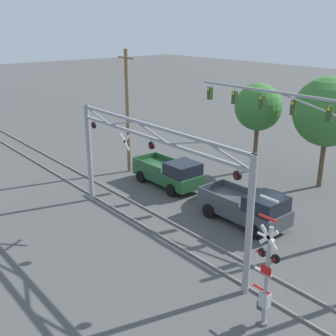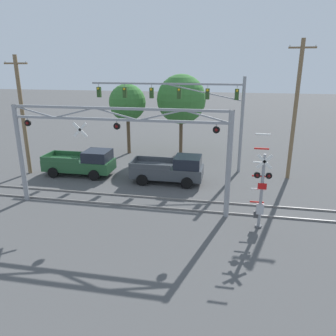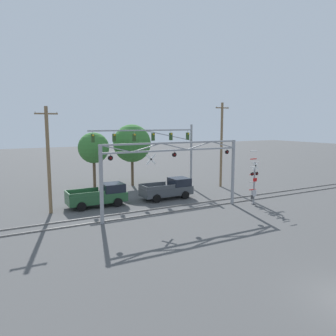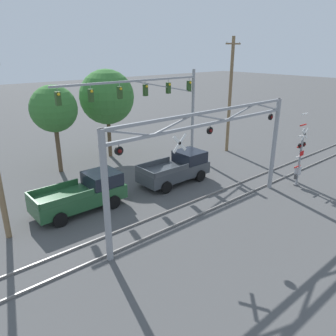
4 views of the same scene
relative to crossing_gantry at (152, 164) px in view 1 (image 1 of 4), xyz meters
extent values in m
cube|color=gray|center=(0.01, 0.28, -3.91)|extent=(80.00, 0.08, 0.10)
cube|color=gray|center=(0.01, 1.72, -3.91)|extent=(80.00, 0.08, 0.10)
cylinder|color=gray|center=(-6.19, 0.00, -0.99)|extent=(0.29, 0.29, 5.94)
cylinder|color=gray|center=(6.21, 0.00, -0.99)|extent=(0.29, 0.29, 5.94)
cube|color=gray|center=(0.01, 0.00, 1.30)|extent=(12.69, 0.14, 0.14)
cube|color=gray|center=(0.01, 0.00, 1.91)|extent=(12.69, 0.14, 0.14)
cube|color=gray|center=(-4.95, 0.00, 1.61)|extent=(2.50, 0.08, 0.69)
cube|color=gray|center=(-2.47, 0.00, 1.61)|extent=(2.50, 0.08, 0.69)
cube|color=gray|center=(0.01, 0.00, 1.61)|extent=(2.50, 0.08, 0.69)
cube|color=gray|center=(2.49, 0.00, 1.61)|extent=(2.50, 0.08, 0.69)
cube|color=gray|center=(4.97, 0.00, 1.61)|extent=(2.50, 0.08, 0.69)
cylinder|color=black|center=(-5.44, 0.00, 0.94)|extent=(0.38, 0.10, 0.38)
sphere|color=#590C0C|center=(-5.44, -0.07, 0.94)|extent=(0.18, 0.18, 0.18)
cylinder|color=gray|center=(-5.44, 0.00, 1.18)|extent=(0.04, 0.04, 0.10)
cylinder|color=black|center=(0.01, 0.00, 0.94)|extent=(0.38, 0.10, 0.38)
sphere|color=#590C0C|center=(0.01, -0.07, 0.94)|extent=(0.18, 0.18, 0.18)
cylinder|color=gray|center=(0.01, 0.00, 1.18)|extent=(0.04, 0.04, 0.10)
cylinder|color=black|center=(5.46, 0.00, 0.94)|extent=(0.38, 0.10, 0.38)
sphere|color=#590C0C|center=(5.46, -0.07, 0.94)|extent=(0.18, 0.18, 0.18)
cylinder|color=gray|center=(5.46, 0.00, 1.18)|extent=(0.04, 0.04, 0.10)
cube|color=white|center=(-2.16, -0.10, 0.68)|extent=(0.88, 0.03, 0.88)
cube|color=white|center=(-2.16, -0.10, 0.68)|extent=(0.88, 0.03, 0.88)
cylinder|color=black|center=(-2.16, -0.12, 0.68)|extent=(0.04, 0.04, 0.02)
cylinder|color=gray|center=(7.92, -0.99, -1.97)|extent=(0.16, 0.16, 3.97)
cylinder|color=#59595B|center=(7.92, -0.99, -3.91)|extent=(0.35, 0.35, 0.10)
cube|color=white|center=(7.92, -1.10, -0.34)|extent=(0.78, 0.03, 0.78)
cube|color=white|center=(7.92, -1.10, -0.34)|extent=(0.78, 0.03, 0.78)
cylinder|color=black|center=(7.92, -1.12, -0.34)|extent=(0.04, 0.04, 0.02)
cylinder|color=black|center=(7.64, -0.99, -1.09)|extent=(0.32, 0.09, 0.32)
sphere|color=#590C0C|center=(7.64, -1.05, -1.09)|extent=(0.16, 0.16, 0.16)
cylinder|color=black|center=(8.20, -0.99, -1.09)|extent=(0.32, 0.09, 0.32)
sphere|color=#590C0C|center=(8.20, -1.05, -1.09)|extent=(0.16, 0.16, 0.16)
cube|color=gray|center=(7.92, -0.99, -1.09)|extent=(0.64, 0.06, 0.06)
cube|color=red|center=(7.92, -1.09, -1.64)|extent=(0.44, 0.02, 0.32)
cube|color=#B2B2B7|center=(7.92, -0.99, -2.91)|extent=(0.36, 0.28, 0.56)
cylinder|color=red|center=(7.74, -0.99, -2.55)|extent=(0.71, 0.09, 0.09)
cylinder|color=white|center=(7.74, -0.99, -1.84)|extent=(0.71, 0.09, 0.09)
cylinder|color=red|center=(7.74, -0.99, -1.14)|extent=(0.71, 0.09, 0.09)
cylinder|color=white|center=(7.74, -0.99, -0.43)|extent=(0.71, 0.09, 0.09)
cylinder|color=red|center=(7.74, -0.99, 0.28)|extent=(0.71, 0.09, 0.09)
cylinder|color=white|center=(7.74, -0.99, 0.99)|extent=(0.71, 0.09, 0.09)
cube|color=#3F3F42|center=(7.74, -0.99, -3.26)|extent=(0.24, 0.12, 0.36)
cube|color=gray|center=(1.07, 8.33, 2.76)|extent=(11.88, 0.14, 0.14)
cube|color=gray|center=(4.04, 8.33, 2.16)|extent=(5.96, 0.08, 1.28)
cylinder|color=gray|center=(-4.37, 8.33, 2.61)|extent=(0.04, 0.04, 0.30)
cube|color=#28471E|center=(-4.37, 8.33, 2.06)|extent=(0.30, 0.26, 0.81)
sphere|color=yellow|center=(-4.37, 8.16, 2.33)|extent=(0.18, 0.18, 0.18)
cylinder|color=gray|center=(-2.20, 8.33, 2.61)|extent=(0.04, 0.04, 0.30)
cube|color=#28471E|center=(-2.20, 8.33, 2.06)|extent=(0.30, 0.26, 0.81)
sphere|color=yellow|center=(-2.20, 8.16, 2.33)|extent=(0.18, 0.18, 0.18)
cylinder|color=gray|center=(-0.02, 8.33, 2.61)|extent=(0.04, 0.04, 0.30)
cube|color=#28471E|center=(-0.02, 8.33, 2.06)|extent=(0.30, 0.26, 0.81)
sphere|color=yellow|center=(-0.02, 8.16, 2.33)|extent=(0.18, 0.18, 0.18)
cylinder|color=gray|center=(2.16, 8.33, 2.61)|extent=(0.04, 0.04, 0.30)
cube|color=#28471E|center=(2.16, 8.33, 2.06)|extent=(0.30, 0.26, 0.81)
sphere|color=yellow|center=(2.16, 8.16, 2.33)|extent=(0.18, 0.18, 0.18)
cylinder|color=gray|center=(4.33, 8.33, 2.61)|extent=(0.04, 0.04, 0.30)
cube|color=#28471E|center=(4.33, 8.33, 2.06)|extent=(0.30, 0.26, 0.81)
sphere|color=yellow|center=(4.33, 8.16, 2.33)|extent=(0.18, 0.18, 0.18)
cube|color=#3D4247|center=(1.88, 4.86, -3.15)|extent=(5.11, 2.07, 0.82)
cube|color=black|center=(3.38, 4.86, -2.35)|extent=(1.82, 1.90, 0.77)
cube|color=#3D4247|center=(0.87, 3.87, -2.57)|extent=(2.90, 0.08, 0.35)
cube|color=#3D4247|center=(0.87, 5.86, -2.57)|extent=(2.90, 0.08, 0.35)
cube|color=#3D4247|center=(-0.62, 4.86, -2.57)|extent=(0.10, 1.99, 0.35)
cylinder|color=black|center=(3.47, 3.82, -3.56)|extent=(0.80, 0.24, 0.80)
cylinder|color=black|center=(3.47, 5.91, -3.56)|extent=(0.80, 0.24, 0.80)
cylinder|color=black|center=(0.30, 3.82, -3.56)|extent=(0.80, 0.24, 0.80)
cylinder|color=black|center=(0.30, 5.91, -3.56)|extent=(0.80, 0.24, 0.80)
cube|color=#23512D|center=(-5.06, 5.20, -3.15)|extent=(5.26, 2.07, 0.82)
cube|color=black|center=(-3.52, 5.20, -2.35)|extent=(1.87, 1.90, 0.77)
cube|color=#23512D|center=(-6.10, 4.20, -2.57)|extent=(2.99, 0.08, 0.35)
cube|color=#23512D|center=(-6.10, 6.19, -2.57)|extent=(2.99, 0.08, 0.35)
cube|color=#23512D|center=(-7.64, 5.20, -2.57)|extent=(0.10, 1.99, 0.35)
cylinder|color=black|center=(-3.43, 4.15, -3.56)|extent=(0.80, 0.24, 0.80)
cylinder|color=black|center=(-3.43, 6.24, -3.56)|extent=(0.80, 0.24, 0.80)
cylinder|color=black|center=(-6.69, 4.15, -3.56)|extent=(0.80, 0.24, 0.80)
cylinder|color=black|center=(-6.69, 6.24, -3.56)|extent=(0.80, 0.24, 0.80)
cylinder|color=brown|center=(-9.08, 4.85, 0.45)|extent=(0.28, 0.28, 8.81)
cube|color=brown|center=(-9.08, 4.85, 4.26)|extent=(1.80, 0.12, 0.12)
cylinder|color=silver|center=(-9.90, 4.85, 4.36)|extent=(0.08, 0.08, 0.12)
cylinder|color=silver|center=(-8.26, 4.85, 4.36)|extent=(0.08, 0.08, 0.12)
cylinder|color=brown|center=(-3.24, 12.11, -2.15)|extent=(0.32, 0.32, 3.61)
sphere|color=#387533|center=(-3.24, 12.11, 0.83)|extent=(3.38, 3.38, 3.38)
cylinder|color=brown|center=(1.63, 12.96, -2.19)|extent=(0.32, 0.32, 3.53)
sphere|color=#387533|center=(1.63, 12.96, 1.14)|extent=(4.48, 4.48, 4.48)
camera|label=1|loc=(15.50, -11.82, 6.55)|focal=45.00mm
camera|label=2|loc=(6.17, -17.07, 4.23)|focal=35.00mm
camera|label=3|loc=(-13.25, -23.17, 3.47)|focal=35.00mm
camera|label=4|loc=(-12.22, -11.06, 4.86)|focal=35.00mm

